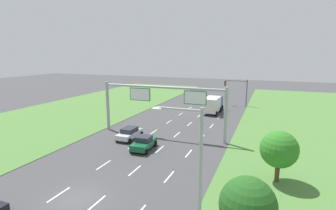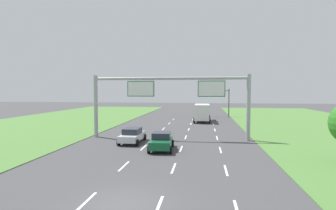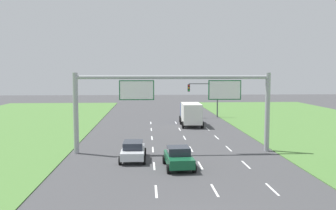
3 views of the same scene
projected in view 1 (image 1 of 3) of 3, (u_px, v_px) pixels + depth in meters
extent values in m
plane|color=#424244|center=(77.00, 199.00, 19.96)|extent=(200.00, 200.00, 0.00)
cube|color=#4C7A38|center=(5.00, 133.00, 36.60)|extent=(24.00, 120.00, 0.06)
cube|color=white|center=(59.00, 195.00, 20.58)|extent=(0.14, 2.40, 0.01)
cube|color=white|center=(104.00, 165.00, 26.07)|extent=(0.14, 2.40, 0.01)
cube|color=white|center=(133.00, 145.00, 31.55)|extent=(0.14, 2.40, 0.01)
cube|color=white|center=(154.00, 132.00, 37.03)|extent=(0.14, 2.40, 0.01)
cube|color=white|center=(169.00, 122.00, 42.51)|extent=(0.14, 2.40, 0.01)
cube|color=white|center=(181.00, 114.00, 47.99)|extent=(0.14, 2.40, 0.01)
cube|color=white|center=(190.00, 108.00, 53.47)|extent=(0.14, 2.40, 0.01)
cube|color=white|center=(96.00, 204.00, 19.33)|extent=(0.14, 2.40, 0.01)
cube|color=white|center=(135.00, 170.00, 24.81)|extent=(0.14, 2.40, 0.01)
cube|color=white|center=(160.00, 149.00, 30.29)|extent=(0.14, 2.40, 0.01)
cube|color=white|center=(177.00, 135.00, 35.78)|extent=(0.14, 2.40, 0.01)
cube|color=white|center=(190.00, 124.00, 41.26)|extent=(0.14, 2.40, 0.01)
cube|color=white|center=(199.00, 116.00, 46.74)|extent=(0.14, 2.40, 0.01)
cube|color=white|center=(207.00, 109.00, 52.22)|extent=(0.14, 2.40, 0.01)
cube|color=white|center=(169.00, 177.00, 23.56)|extent=(0.14, 2.40, 0.01)
cube|color=white|center=(189.00, 153.00, 29.04)|extent=(0.14, 2.40, 0.01)
cube|color=white|center=(202.00, 138.00, 34.52)|extent=(0.14, 2.40, 0.01)
cube|color=white|center=(212.00, 126.00, 40.01)|extent=(0.14, 2.40, 0.01)
cube|color=white|center=(219.00, 117.00, 45.49)|extent=(0.14, 2.40, 0.01)
cube|color=white|center=(225.00, 110.00, 50.97)|extent=(0.14, 2.40, 0.01)
cube|color=#145633|center=(144.00, 144.00, 30.18)|extent=(2.03, 4.02, 0.67)
cube|color=#232833|center=(144.00, 139.00, 30.14)|extent=(1.67, 1.72, 0.57)
cylinder|color=black|center=(141.00, 142.00, 31.84)|extent=(0.26, 0.65, 0.64)
cylinder|color=black|center=(156.00, 144.00, 31.29)|extent=(0.26, 0.65, 0.64)
cylinder|color=black|center=(131.00, 150.00, 29.21)|extent=(0.26, 0.65, 0.64)
cylinder|color=black|center=(146.00, 152.00, 28.65)|extent=(0.26, 0.65, 0.64)
cube|color=silver|center=(130.00, 134.00, 33.94)|extent=(1.84, 4.22, 0.61)
cube|color=#232833|center=(129.00, 130.00, 33.83)|extent=(1.55, 2.19, 0.56)
cylinder|color=black|center=(130.00, 132.00, 35.75)|extent=(0.23, 0.64, 0.64)
cylinder|color=black|center=(141.00, 134.00, 35.08)|extent=(0.23, 0.64, 0.64)
cylinder|color=black|center=(117.00, 139.00, 32.93)|extent=(0.23, 0.64, 0.64)
cylinder|color=black|center=(130.00, 141.00, 32.25)|extent=(0.23, 0.64, 0.64)
cube|color=navy|center=(216.00, 102.00, 51.34)|extent=(2.24, 2.14, 2.20)
cube|color=silver|center=(212.00, 104.00, 48.02)|extent=(2.44, 4.88, 2.53)
cylinder|color=black|center=(211.00, 107.00, 52.42)|extent=(0.30, 0.90, 0.90)
cylinder|color=black|center=(222.00, 107.00, 51.58)|extent=(0.30, 0.90, 0.90)
cylinder|color=black|center=(208.00, 109.00, 50.37)|extent=(0.30, 0.90, 0.90)
cylinder|color=black|center=(220.00, 110.00, 49.46)|extent=(0.30, 0.90, 0.90)
cylinder|color=black|center=(203.00, 113.00, 47.06)|extent=(0.30, 0.90, 0.90)
cylinder|color=black|center=(216.00, 114.00, 46.16)|extent=(0.30, 0.90, 0.90)
cylinder|color=#9EA0A5|center=(108.00, 106.00, 37.63)|extent=(0.44, 0.44, 7.00)
cylinder|color=#9EA0A5|center=(226.00, 116.00, 31.62)|extent=(0.44, 0.44, 7.00)
cylinder|color=#9EA0A5|center=(161.00, 87.00, 34.03)|extent=(16.80, 0.32, 0.32)
cube|color=#0C5B28|center=(140.00, 94.00, 35.37)|extent=(3.02, 0.12, 1.71)
cube|color=white|center=(140.00, 94.00, 35.31)|extent=(2.86, 0.01, 1.55)
cube|color=#0C5B28|center=(195.00, 98.00, 32.62)|extent=(2.89, 0.12, 1.71)
cube|color=white|center=(195.00, 98.00, 32.56)|extent=(2.73, 0.01, 1.55)
cylinder|color=#47494F|center=(247.00, 93.00, 54.61)|extent=(0.20, 0.20, 5.60)
cylinder|color=#47494F|center=(236.00, 81.00, 54.94)|extent=(4.50, 0.14, 0.14)
cube|color=black|center=(225.00, 84.00, 55.87)|extent=(0.32, 0.36, 1.10)
sphere|color=red|center=(225.00, 82.00, 55.62)|extent=(0.22, 0.22, 0.22)
sphere|color=orange|center=(225.00, 84.00, 55.69)|extent=(0.22, 0.22, 0.22)
sphere|color=green|center=(225.00, 85.00, 55.76)|extent=(0.22, 0.22, 0.22)
cylinder|color=#9EA0A5|center=(200.00, 193.00, 12.66)|extent=(0.18, 0.18, 8.50)
cylinder|color=#9EA0A5|center=(179.00, 109.00, 12.26)|extent=(2.20, 0.10, 0.10)
ellipsoid|color=silver|center=(158.00, 109.00, 12.67)|extent=(0.64, 0.32, 0.24)
sphere|color=#22561C|center=(248.00, 205.00, 13.96)|extent=(3.08, 3.08, 3.08)
cylinder|color=#513823|center=(277.00, 172.00, 22.47)|extent=(0.39, 0.39, 1.78)
sphere|color=#2E7922|center=(279.00, 149.00, 22.06)|extent=(3.16, 3.16, 3.16)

